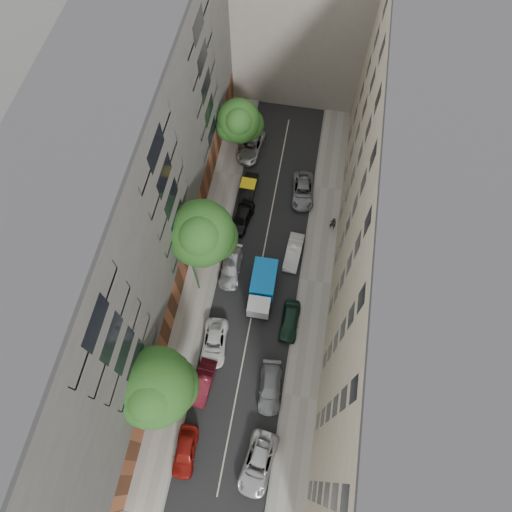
% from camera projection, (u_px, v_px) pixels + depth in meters
% --- Properties ---
extents(ground, '(120.00, 120.00, 0.00)m').
position_uv_depth(ground, '(260.00, 273.00, 44.72)').
color(ground, '#4C4C49').
rests_on(ground, ground).
extents(road_surface, '(8.00, 44.00, 0.02)m').
position_uv_depth(road_surface, '(260.00, 273.00, 44.71)').
color(road_surface, black).
rests_on(road_surface, ground).
extents(sidewalk_left, '(3.00, 44.00, 0.15)m').
position_uv_depth(sidewalk_left, '(205.00, 263.00, 45.07)').
color(sidewalk_left, gray).
rests_on(sidewalk_left, ground).
extents(sidewalk_right, '(3.00, 44.00, 0.15)m').
position_uv_depth(sidewalk_right, '(315.00, 281.00, 44.23)').
color(sidewalk_right, gray).
rests_on(sidewalk_right, ground).
extents(building_left, '(8.00, 44.00, 20.00)m').
position_uv_depth(building_left, '(126.00, 201.00, 36.56)').
color(building_left, '#4B4846').
rests_on(building_left, ground).
extents(building_right, '(8.00, 44.00, 20.00)m').
position_uv_depth(building_right, '(402.00, 243.00, 34.87)').
color(building_right, beige).
rests_on(building_right, ground).
extents(building_endcap, '(18.00, 12.00, 18.00)m').
position_uv_depth(building_endcap, '(306.00, 2.00, 48.60)').
color(building_endcap, gray).
rests_on(building_endcap, ground).
extents(tarp_truck, '(2.24, 5.41, 2.49)m').
position_uv_depth(tarp_truck, '(262.00, 288.00, 42.56)').
color(tarp_truck, black).
rests_on(tarp_truck, ground).
extents(car_left_0, '(1.91, 4.26, 1.42)m').
position_uv_depth(car_left_0, '(185.00, 451.00, 37.04)').
color(car_left_0, maroon).
rests_on(car_left_0, ground).
extents(car_left_1, '(1.77, 4.25, 1.37)m').
position_uv_depth(car_left_1, '(203.00, 383.00, 39.45)').
color(car_left_1, '#4C0F18').
rests_on(car_left_1, ground).
extents(car_left_2, '(2.53, 4.79, 1.29)m').
position_uv_depth(car_left_2, '(214.00, 343.00, 41.02)').
color(car_left_2, silver).
rests_on(car_left_2, ground).
extents(car_left_3, '(2.06, 4.73, 1.35)m').
position_uv_depth(car_left_3, '(231.00, 267.00, 44.24)').
color(car_left_3, silver).
rests_on(car_left_3, ground).
extents(car_left_4, '(2.35, 4.41, 1.43)m').
position_uv_depth(car_left_4, '(242.00, 218.00, 46.60)').
color(car_left_4, black).
rests_on(car_left_4, ground).
extents(car_left_5, '(1.54, 4.10, 1.34)m').
position_uv_depth(car_left_5, '(248.00, 189.00, 48.19)').
color(car_left_5, black).
rests_on(car_left_5, ground).
extents(car_left_6, '(2.79, 5.20, 1.39)m').
position_uv_depth(car_left_6, '(251.00, 147.00, 50.62)').
color(car_left_6, silver).
rests_on(car_left_6, ground).
extents(car_right_0, '(3.00, 5.38, 1.42)m').
position_uv_depth(car_right_0, '(258.00, 463.00, 36.65)').
color(car_right_0, '#B4B3B8').
rests_on(car_right_0, ground).
extents(car_right_1, '(2.24, 4.72, 1.33)m').
position_uv_depth(car_right_1, '(270.00, 388.00, 39.28)').
color(car_right_1, gray).
rests_on(car_right_1, ground).
extents(car_right_2, '(1.71, 4.13, 1.40)m').
position_uv_depth(car_right_2, '(290.00, 321.00, 41.84)').
color(car_right_2, black).
rests_on(car_right_2, ground).
extents(car_right_3, '(1.72, 4.25, 1.37)m').
position_uv_depth(car_right_3, '(294.00, 252.00, 44.93)').
color(car_right_3, silver).
rests_on(car_right_3, ground).
extents(car_right_4, '(2.71, 5.06, 1.35)m').
position_uv_depth(car_right_4, '(303.00, 191.00, 48.09)').
color(car_right_4, slate).
rests_on(car_right_4, ground).
extents(tree_near, '(6.30, 6.17, 8.80)m').
position_uv_depth(tree_near, '(156.00, 389.00, 34.33)').
color(tree_near, '#382619').
rests_on(tree_near, sidewalk_left).
extents(tree_mid, '(6.08, 5.92, 9.70)m').
position_uv_depth(tree_mid, '(202.00, 236.00, 39.08)').
color(tree_mid, '#382619').
rests_on(tree_mid, sidewalk_left).
extents(tree_far, '(4.91, 4.57, 7.03)m').
position_uv_depth(tree_far, '(239.00, 123.00, 46.91)').
color(tree_far, '#382619').
rests_on(tree_far, sidewalk_left).
extents(lamp_post, '(0.36, 0.36, 6.39)m').
position_uv_depth(lamp_post, '(194.00, 271.00, 40.33)').
color(lamp_post, '#195A25').
rests_on(lamp_post, sidewalk_left).
extents(pedestrian, '(0.68, 0.46, 1.81)m').
position_uv_depth(pedestrian, '(333.00, 223.00, 45.93)').
color(pedestrian, black).
rests_on(pedestrian, sidewalk_right).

